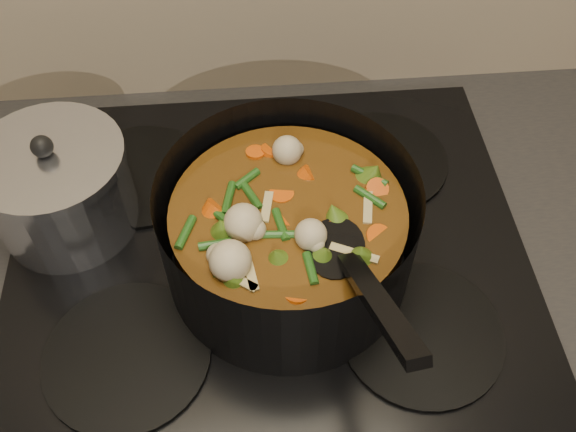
{
  "coord_description": "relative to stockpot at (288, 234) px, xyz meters",
  "views": [
    {
      "loc": [
        -0.01,
        1.48,
        1.56
      ],
      "look_at": [
        0.02,
        1.9,
        1.03
      ],
      "focal_mm": 40.0,
      "sensor_mm": 36.0,
      "label": 1
    }
  ],
  "objects": [
    {
      "name": "counter",
      "position": [
        -0.02,
        0.03,
        -0.54
      ],
      "size": [
        2.64,
        0.64,
        0.91
      ],
      "color": "brown",
      "rests_on": "ground"
    },
    {
      "name": "saucepan",
      "position": [
        -0.26,
        0.09,
        -0.01
      ],
      "size": [
        0.17,
        0.17,
        0.14
      ],
      "rotation": [
        0.0,
        0.0,
        -0.28
      ],
      "color": "silver",
      "rests_on": "stovetop"
    },
    {
      "name": "stockpot",
      "position": [
        0.0,
        0.0,
        0.0
      ],
      "size": [
        0.29,
        0.38,
        0.21
      ],
      "rotation": [
        0.0,
        0.0,
        -0.05
      ],
      "color": "black",
      "rests_on": "stovetop"
    },
    {
      "name": "stovetop",
      "position": [
        -0.02,
        0.03,
        -0.07
      ],
      "size": [
        0.62,
        0.54,
        0.03
      ],
      "color": "black",
      "rests_on": "counter"
    }
  ]
}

